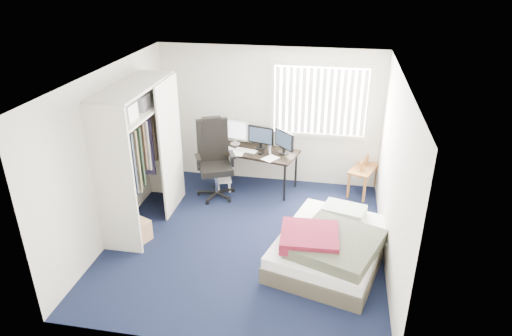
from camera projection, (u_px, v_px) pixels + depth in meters
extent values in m
plane|color=black|center=(246.00, 239.00, 6.88)|extent=(4.20, 4.20, 0.00)
plane|color=silver|center=(269.00, 116.00, 8.22)|extent=(4.00, 0.00, 4.00)
plane|color=silver|center=(203.00, 252.00, 4.48)|extent=(4.00, 0.00, 4.00)
plane|color=silver|center=(112.00, 154.00, 6.68)|extent=(0.00, 4.20, 4.20)
plane|color=silver|center=(394.00, 176.00, 6.03)|extent=(0.00, 4.20, 4.20)
plane|color=white|center=(245.00, 75.00, 5.82)|extent=(4.20, 4.20, 0.00)
cube|color=white|center=(320.00, 101.00, 7.91)|extent=(1.60, 0.02, 1.20)
cube|color=beige|center=(322.00, 65.00, 7.61)|extent=(1.72, 0.06, 0.06)
cube|color=beige|center=(318.00, 135.00, 8.15)|extent=(1.72, 0.06, 0.06)
cube|color=white|center=(320.00, 102.00, 7.85)|extent=(1.60, 0.04, 1.16)
cube|color=beige|center=(114.00, 183.00, 6.16)|extent=(0.60, 0.04, 2.20)
cube|color=beige|center=(162.00, 136.00, 7.76)|extent=(0.60, 0.04, 2.20)
cube|color=beige|center=(132.00, 86.00, 6.49)|extent=(0.60, 1.80, 0.04)
cube|color=beige|center=(135.00, 112.00, 6.65)|extent=(0.56, 1.74, 0.03)
cylinder|color=silver|center=(136.00, 119.00, 6.70)|extent=(0.03, 1.72, 0.03)
cube|color=#26262B|center=(137.00, 150.00, 6.81)|extent=(0.38, 1.10, 0.90)
cube|color=beige|center=(171.00, 147.00, 7.31)|extent=(0.03, 0.90, 2.20)
cube|color=white|center=(121.00, 112.00, 6.19)|extent=(0.38, 0.30, 0.24)
cube|color=gray|center=(136.00, 102.00, 6.64)|extent=(0.34, 0.28, 0.22)
cube|color=black|center=(256.00, 151.00, 8.15)|extent=(1.59, 1.02, 0.04)
cylinder|color=black|center=(216.00, 169.00, 8.33)|extent=(0.04, 0.04, 0.68)
cylinder|color=black|center=(230.00, 158.00, 8.79)|extent=(0.04, 0.04, 0.68)
cylinder|color=black|center=(285.00, 183.00, 7.82)|extent=(0.04, 0.04, 0.68)
cylinder|color=black|center=(296.00, 170.00, 8.29)|extent=(0.04, 0.04, 0.68)
cube|color=white|center=(235.00, 130.00, 8.30)|extent=(0.49, 0.15, 0.36)
cube|color=white|center=(235.00, 130.00, 8.30)|extent=(0.44, 0.12, 0.31)
cube|color=black|center=(261.00, 135.00, 8.11)|extent=(0.47, 0.15, 0.32)
cube|color=#1E2838|center=(261.00, 135.00, 8.11)|extent=(0.42, 0.11, 0.27)
cube|color=black|center=(284.00, 140.00, 7.91)|extent=(0.47, 0.15, 0.32)
cube|color=#1E2838|center=(284.00, 140.00, 7.91)|extent=(0.42, 0.11, 0.27)
cube|color=white|center=(246.00, 151.00, 8.11)|extent=(0.42, 0.23, 0.02)
cube|color=black|center=(261.00, 153.00, 8.00)|extent=(0.08, 0.11, 0.02)
cylinder|color=silver|center=(270.00, 150.00, 7.96)|extent=(0.08, 0.08, 0.16)
cube|color=white|center=(256.00, 150.00, 8.14)|extent=(0.36, 0.34, 0.00)
cube|color=black|center=(217.00, 193.00, 8.09)|extent=(0.86, 0.86, 0.13)
cylinder|color=silver|center=(216.00, 181.00, 8.00)|extent=(0.07, 0.07, 0.43)
cube|color=black|center=(216.00, 168.00, 7.89)|extent=(0.72, 0.72, 0.11)
cube|color=black|center=(212.00, 140.00, 7.93)|extent=(0.54, 0.32, 0.76)
cube|color=black|center=(212.00, 122.00, 7.79)|extent=(0.35, 0.25, 0.17)
cube|color=black|center=(198.00, 158.00, 7.73)|extent=(0.19, 0.31, 0.04)
cube|color=black|center=(232.00, 155.00, 7.86)|extent=(0.19, 0.31, 0.04)
cube|color=white|center=(224.00, 180.00, 8.21)|extent=(0.33, 0.29, 0.03)
cylinder|color=white|center=(219.00, 188.00, 8.18)|extent=(0.03, 0.03, 0.20)
cylinder|color=white|center=(218.00, 184.00, 8.31)|extent=(0.03, 0.03, 0.20)
cylinder|color=white|center=(230.00, 187.00, 8.21)|extent=(0.03, 0.03, 0.20)
cylinder|color=white|center=(229.00, 184.00, 8.34)|extent=(0.03, 0.03, 0.20)
cube|color=brown|center=(364.00, 168.00, 8.04)|extent=(0.60, 0.82, 0.04)
cube|color=brown|center=(349.00, 186.00, 7.96)|extent=(0.05, 0.05, 0.46)
cube|color=brown|center=(361.00, 172.00, 8.47)|extent=(0.05, 0.05, 0.46)
cube|color=brown|center=(364.00, 190.00, 7.83)|extent=(0.05, 0.05, 0.46)
cube|color=brown|center=(376.00, 176.00, 8.33)|extent=(0.05, 0.05, 0.46)
cube|color=brown|center=(362.00, 166.00, 7.86)|extent=(0.07, 0.14, 0.18)
cube|color=brown|center=(367.00, 160.00, 8.08)|extent=(0.07, 0.14, 0.18)
cube|color=#423B2F|center=(330.00, 252.00, 6.38)|extent=(1.78, 2.09, 0.23)
cube|color=white|center=(331.00, 241.00, 6.30)|extent=(1.73, 2.04, 0.16)
cube|color=beige|center=(344.00, 211.00, 6.75)|extent=(0.68, 0.54, 0.14)
cube|color=#34392A|center=(337.00, 245.00, 5.98)|extent=(1.35, 1.41, 0.18)
cube|color=maroon|center=(309.00, 237.00, 6.00)|extent=(0.78, 0.73, 0.16)
cube|color=tan|center=(135.00, 230.00, 6.83)|extent=(0.52, 0.46, 0.32)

